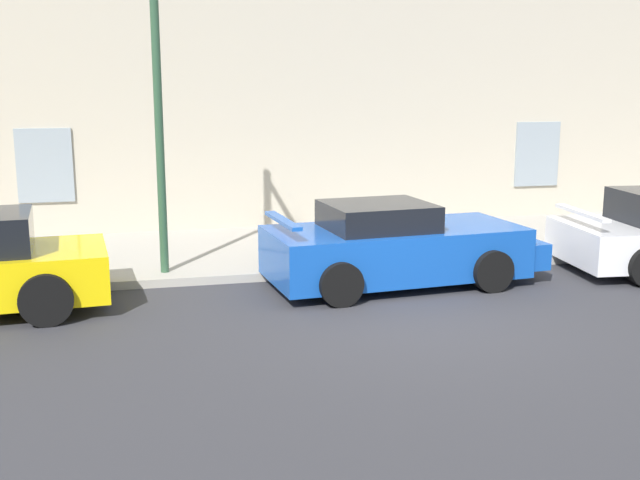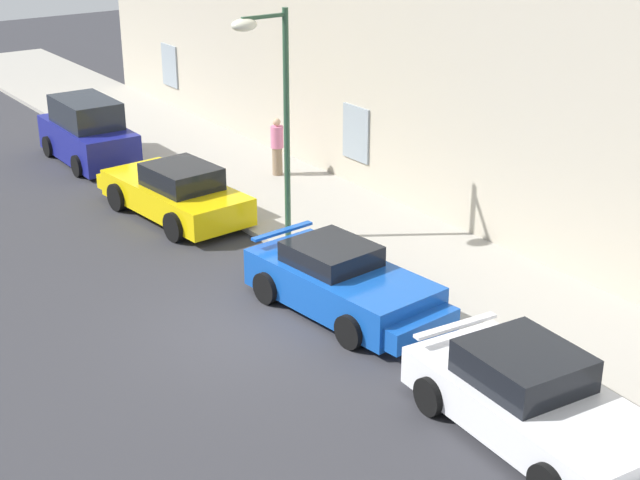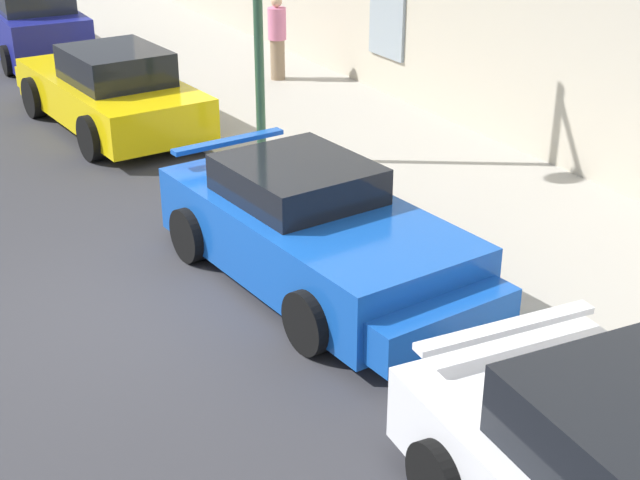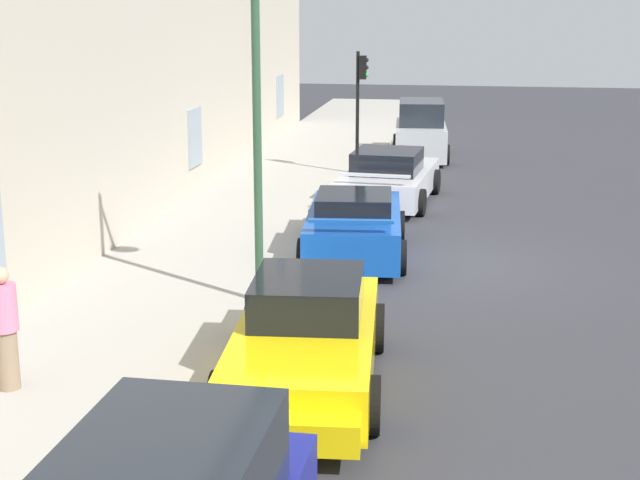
% 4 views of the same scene
% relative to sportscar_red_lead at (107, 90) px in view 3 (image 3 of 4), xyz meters
% --- Properties ---
extents(ground_plane, '(80.00, 80.00, 0.00)m').
position_rel_sportscar_red_lead_xyz_m(ground_plane, '(6.58, -1.69, -0.64)').
color(ground_plane, '#333338').
extents(sidewalk, '(60.00, 4.23, 0.14)m').
position_rel_sportscar_red_lead_xyz_m(sidewalk, '(6.58, 2.98, -0.57)').
color(sidewalk, '#A8A399').
rests_on(sidewalk, ground).
extents(sportscar_red_lead, '(5.02, 2.34, 1.45)m').
position_rel_sportscar_red_lead_xyz_m(sportscar_red_lead, '(0.00, 0.00, 0.00)').
color(sportscar_red_lead, yellow).
rests_on(sportscar_red_lead, ground).
extents(sportscar_yellow_flank, '(4.63, 2.36, 1.36)m').
position_rel_sportscar_red_lead_xyz_m(sportscar_yellow_flank, '(7.08, 0.23, -0.03)').
color(sportscar_yellow_flank, '#144CB2').
rests_on(sportscar_yellow_flank, ground).
extents(hatchback_parked, '(4.02, 1.91, 1.93)m').
position_rel_sportscar_red_lead_xyz_m(hatchback_parked, '(-5.64, 0.09, 0.23)').
color(hatchback_parked, navy).
rests_on(hatchback_parked, ground).
extents(pedestrian_admiring, '(0.42, 0.42, 1.65)m').
position_rel_sportscar_red_lead_xyz_m(pedestrian_admiring, '(-0.90, 3.78, 0.34)').
color(pedestrian_admiring, '#8C7259').
rests_on(pedestrian_admiring, sidewalk).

